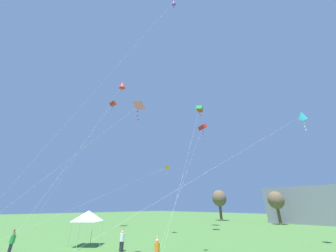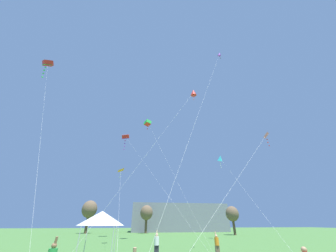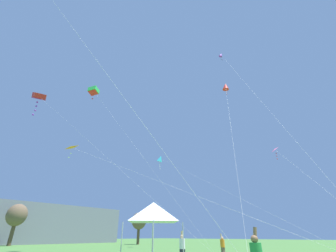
{
  "view_description": "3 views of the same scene",
  "coord_description": "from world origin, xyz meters",
  "px_view_note": "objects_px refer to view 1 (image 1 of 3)",
  "views": [
    {
      "loc": [
        18.0,
        -2.75,
        3.85
      ],
      "look_at": [
        2.62,
        11.83,
        12.91
      ],
      "focal_mm": 20.0,
      "sensor_mm": 36.0,
      "label": 1
    },
    {
      "loc": [
        -1.61,
        -10.9,
        2.53
      ],
      "look_at": [
        2.06,
        12.44,
        14.78
      ],
      "focal_mm": 20.0,
      "sensor_mm": 36.0,
      "label": 2
    },
    {
      "loc": [
        -13.94,
        -3.01,
        1.66
      ],
      "look_at": [
        -0.22,
        8.86,
        10.53
      ],
      "focal_mm": 24.0,
      "sensor_mm": 36.0,
      "label": 3
    }
  ],
  "objects_px": {
    "kite_red_box_0": "(203,127)",
    "person_white_shirt": "(122,240)",
    "kite_orange_delta_4": "(166,168)",
    "person_orange_shirt": "(157,250)",
    "kite_cyan_diamond_6": "(302,116)",
    "person_green_shirt": "(12,242)",
    "festival_tent": "(88,216)",
    "kite_green_box_7": "(200,109)",
    "kite_pink_delta_3": "(136,108)",
    "kite_red_box_2": "(113,104)",
    "kite_purple_diamond_1": "(173,4)",
    "kite_red_diamond_5": "(122,85)"
  },
  "relations": [
    {
      "from": "kite_red_box_0",
      "to": "person_white_shirt",
      "type": "bearing_deg",
      "value": -75.84
    },
    {
      "from": "kite_red_box_0",
      "to": "kite_orange_delta_4",
      "type": "height_order",
      "value": "kite_red_box_0"
    },
    {
      "from": "person_orange_shirt",
      "to": "kite_cyan_diamond_6",
      "type": "distance_m",
      "value": 22.13
    },
    {
      "from": "person_green_shirt",
      "to": "festival_tent",
      "type": "bearing_deg",
      "value": 134.85
    },
    {
      "from": "person_green_shirt",
      "to": "kite_green_box_7",
      "type": "bearing_deg",
      "value": 132.92
    },
    {
      "from": "kite_pink_delta_3",
      "to": "kite_red_box_2",
      "type": "bearing_deg",
      "value": 157.92
    },
    {
      "from": "kite_orange_delta_4",
      "to": "person_orange_shirt",
      "type": "bearing_deg",
      "value": -45.53
    },
    {
      "from": "person_white_shirt",
      "to": "kite_green_box_7",
      "type": "distance_m",
      "value": 24.79
    },
    {
      "from": "kite_red_box_0",
      "to": "kite_cyan_diamond_6",
      "type": "bearing_deg",
      "value": -19.22
    },
    {
      "from": "kite_cyan_diamond_6",
      "to": "kite_pink_delta_3",
      "type": "bearing_deg",
      "value": -103.87
    },
    {
      "from": "festival_tent",
      "to": "person_green_shirt",
      "type": "bearing_deg",
      "value": -100.21
    },
    {
      "from": "person_white_shirt",
      "to": "kite_pink_delta_3",
      "type": "height_order",
      "value": "kite_pink_delta_3"
    },
    {
      "from": "person_orange_shirt",
      "to": "kite_purple_diamond_1",
      "type": "height_order",
      "value": "kite_purple_diamond_1"
    },
    {
      "from": "person_orange_shirt",
      "to": "kite_green_box_7",
      "type": "bearing_deg",
      "value": 1.32
    },
    {
      "from": "kite_purple_diamond_1",
      "to": "kite_green_box_7",
      "type": "relative_size",
      "value": 1.16
    },
    {
      "from": "festival_tent",
      "to": "kite_pink_delta_3",
      "type": "height_order",
      "value": "kite_pink_delta_3"
    },
    {
      "from": "person_orange_shirt",
      "to": "festival_tent",
      "type": "bearing_deg",
      "value": 76.68
    },
    {
      "from": "person_orange_shirt",
      "to": "kite_red_box_2",
      "type": "xyz_separation_m",
      "value": [
        -22.79,
        5.71,
        24.02
      ]
    },
    {
      "from": "kite_orange_delta_4",
      "to": "kite_red_diamond_5",
      "type": "xyz_separation_m",
      "value": [
        7.89,
        -13.41,
        5.35
      ]
    },
    {
      "from": "kite_purple_diamond_1",
      "to": "kite_red_diamond_5",
      "type": "bearing_deg",
      "value": -156.57
    },
    {
      "from": "festival_tent",
      "to": "kite_red_diamond_5",
      "type": "relative_size",
      "value": 0.22
    },
    {
      "from": "kite_red_box_2",
      "to": "kite_pink_delta_3",
      "type": "xyz_separation_m",
      "value": [
        26.37,
        -10.69,
        -15.54
      ]
    },
    {
      "from": "kite_red_box_0",
      "to": "person_orange_shirt",
      "type": "bearing_deg",
      "value": -63.95
    },
    {
      "from": "kite_red_box_2",
      "to": "kite_orange_delta_4",
      "type": "relative_size",
      "value": 1.13
    },
    {
      "from": "kite_pink_delta_3",
      "to": "person_orange_shirt",
      "type": "bearing_deg",
      "value": 125.67
    },
    {
      "from": "kite_orange_delta_4",
      "to": "kite_red_box_2",
      "type": "bearing_deg",
      "value": -160.44
    },
    {
      "from": "kite_purple_diamond_1",
      "to": "kite_red_diamond_5",
      "type": "relative_size",
      "value": 1.6
    },
    {
      "from": "kite_purple_diamond_1",
      "to": "kite_pink_delta_3",
      "type": "xyz_separation_m",
      "value": [
        0.67,
        -4.01,
        -14.62
      ]
    },
    {
      "from": "person_white_shirt",
      "to": "kite_pink_delta_3",
      "type": "distance_m",
      "value": 13.34
    },
    {
      "from": "person_green_shirt",
      "to": "kite_orange_delta_4",
      "type": "bearing_deg",
      "value": 141.63
    },
    {
      "from": "festival_tent",
      "to": "person_orange_shirt",
      "type": "relative_size",
      "value": 1.85
    },
    {
      "from": "kite_red_diamond_5",
      "to": "kite_red_box_2",
      "type": "bearing_deg",
      "value": 156.7
    },
    {
      "from": "kite_red_box_0",
      "to": "kite_red_box_2",
      "type": "height_order",
      "value": "kite_red_box_2"
    },
    {
      "from": "kite_pink_delta_3",
      "to": "kite_cyan_diamond_6",
      "type": "xyz_separation_m",
      "value": [
        5.07,
        20.55,
        4.67
      ]
    },
    {
      "from": "kite_red_box_2",
      "to": "kite_cyan_diamond_6",
      "type": "xyz_separation_m",
      "value": [
        31.44,
        9.86,
        -10.87
      ]
    },
    {
      "from": "person_orange_shirt",
      "to": "kite_pink_delta_3",
      "type": "xyz_separation_m",
      "value": [
        3.58,
        -4.98,
        8.47
      ]
    },
    {
      "from": "person_orange_shirt",
      "to": "kite_red_box_0",
      "type": "bearing_deg",
      "value": 5.12
    },
    {
      "from": "person_white_shirt",
      "to": "kite_red_box_2",
      "type": "bearing_deg",
      "value": 122.86
    },
    {
      "from": "kite_red_box_2",
      "to": "kite_cyan_diamond_6",
      "type": "height_order",
      "value": "kite_red_box_2"
    },
    {
      "from": "kite_red_box_2",
      "to": "kite_cyan_diamond_6",
      "type": "relative_size",
      "value": 0.98
    },
    {
      "from": "kite_red_box_0",
      "to": "kite_purple_diamond_1",
      "type": "xyz_separation_m",
      "value": [
        13.86,
        -23.38,
        3.6
      ]
    },
    {
      "from": "person_orange_shirt",
      "to": "kite_purple_diamond_1",
      "type": "bearing_deg",
      "value": -129.55
    },
    {
      "from": "kite_red_box_2",
      "to": "kite_purple_diamond_1",
      "type": "bearing_deg",
      "value": -14.59
    },
    {
      "from": "person_white_shirt",
      "to": "kite_green_box_7",
      "type": "bearing_deg",
      "value": 53.57
    },
    {
      "from": "kite_orange_delta_4",
      "to": "kite_green_box_7",
      "type": "height_order",
      "value": "kite_green_box_7"
    },
    {
      "from": "kite_cyan_diamond_6",
      "to": "kite_green_box_7",
      "type": "bearing_deg",
      "value": -178.79
    },
    {
      "from": "kite_orange_delta_4",
      "to": "kite_green_box_7",
      "type": "xyz_separation_m",
      "value": [
        3.81,
        5.01,
        11.12
      ]
    },
    {
      "from": "festival_tent",
      "to": "person_orange_shirt",
      "type": "bearing_deg",
      "value": 7.61
    },
    {
      "from": "kite_red_box_0",
      "to": "kite_cyan_diamond_6",
      "type": "distance_m",
      "value": 21.71
    },
    {
      "from": "person_green_shirt",
      "to": "kite_purple_diamond_1",
      "type": "xyz_separation_m",
      "value": [
        14.01,
        6.37,
        23.04
      ]
    }
  ]
}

